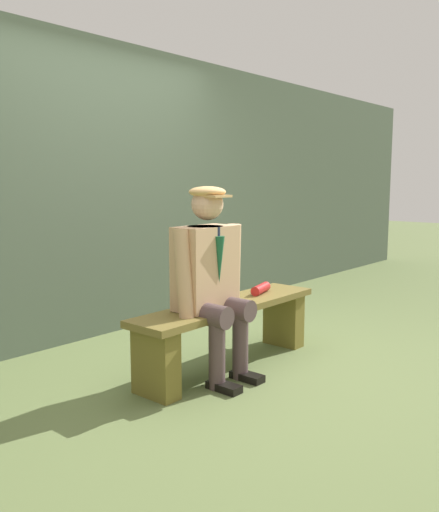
% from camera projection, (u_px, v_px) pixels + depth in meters
% --- Properties ---
extents(ground_plane, '(30.00, 30.00, 0.00)m').
position_uv_depth(ground_plane, '(228.00, 367.00, 3.96)').
color(ground_plane, '#617140').
extents(bench, '(1.68, 0.38, 0.48)m').
position_uv_depth(bench, '(228.00, 324.00, 3.91)').
color(bench, brown).
rests_on(bench, ground).
extents(seated_man, '(0.61, 0.51, 1.32)m').
position_uv_depth(seated_man, '(211.00, 274.00, 3.64)').
color(seated_man, tan).
rests_on(seated_man, ground).
extents(rolled_magazine, '(0.26, 0.14, 0.07)m').
position_uv_depth(rolled_magazine, '(261.00, 289.00, 4.21)').
color(rolled_magazine, '#B21E1E').
rests_on(rolled_magazine, bench).
extents(stadium_wall, '(12.00, 0.24, 2.55)m').
position_uv_depth(stadium_wall, '(97.00, 190.00, 4.75)').
color(stadium_wall, '#4C5A48').
rests_on(stadium_wall, ground).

